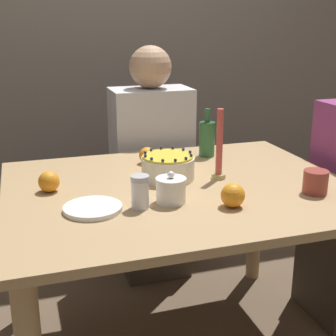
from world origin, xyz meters
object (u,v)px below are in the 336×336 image
(person_man_blue_shirt, at_px, (152,178))
(candle, at_px, (219,151))
(cake, at_px, (168,167))
(sugar_shaker, at_px, (140,192))
(bottle, at_px, (207,138))
(sugar_bowl, at_px, (171,190))

(person_man_blue_shirt, bearing_deg, candle, 97.05)
(person_man_blue_shirt, bearing_deg, cake, 80.27)
(sugar_shaker, relative_size, bottle, 0.52)
(bottle, bearing_deg, person_man_blue_shirt, 113.64)
(cake, distance_m, person_man_blue_shirt, 0.67)
(cake, bearing_deg, sugar_bowl, -105.43)
(sugar_bowl, distance_m, sugar_shaker, 0.11)
(sugar_shaker, height_order, person_man_blue_shirt, person_man_blue_shirt)
(sugar_shaker, bearing_deg, sugar_bowl, 8.63)
(cake, distance_m, bottle, 0.37)
(sugar_bowl, distance_m, candle, 0.32)
(candle, bearing_deg, person_man_blue_shirt, 97.05)
(bottle, bearing_deg, cake, -136.48)
(cake, height_order, person_man_blue_shirt, person_man_blue_shirt)
(sugar_bowl, bearing_deg, person_man_blue_shirt, 78.65)
(sugar_bowl, distance_m, person_man_blue_shirt, 0.90)
(sugar_bowl, bearing_deg, bottle, 55.99)
(candle, height_order, person_man_blue_shirt, person_man_blue_shirt)
(cake, distance_m, sugar_shaker, 0.31)
(sugar_bowl, relative_size, person_man_blue_shirt, 0.09)
(sugar_shaker, bearing_deg, cake, 55.29)
(candle, xyz_separation_m, bottle, (0.08, 0.31, -0.03))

